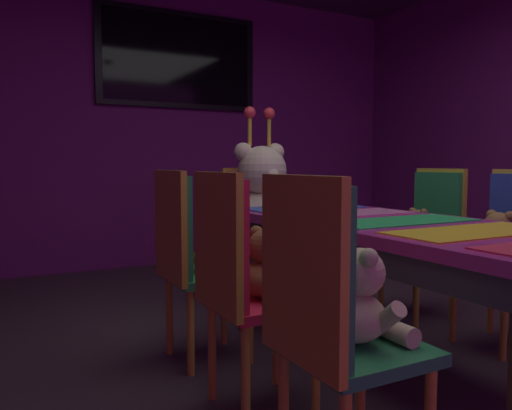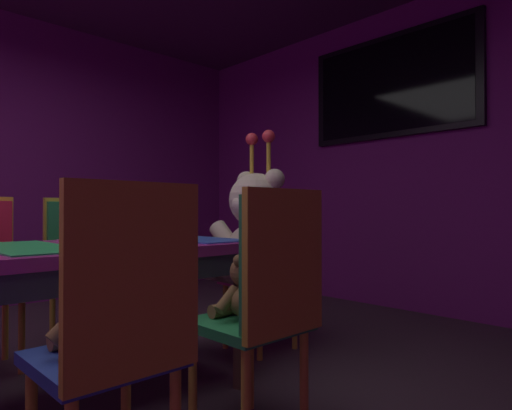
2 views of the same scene
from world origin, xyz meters
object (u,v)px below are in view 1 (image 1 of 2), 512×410
Objects in this scene: chair_right_2 at (431,227)px; teddy_right_1 at (497,242)px; chair_left_1 at (236,269)px; wall_tv at (179,60)px; teddy_left_0 at (361,302)px; throne_chair at (252,220)px; chair_left_2 at (185,247)px; chair_left_0 at (323,306)px; teddy_left_1 at (267,268)px; teddy_right_2 at (415,231)px; teddy_left_2 at (211,250)px; banquet_table at (400,240)px; king_teddy_bear at (263,199)px.

teddy_right_1 is at bearing 75.98° from chair_right_2.
wall_tv is at bearing 74.19° from chair_left_1.
teddy_left_0 is 0.33× the size of throne_chair.
chair_left_2 is at bearing 89.46° from chair_left_1.
chair_left_2 is 1.00× the size of chair_right_2.
chair_right_2 is at bearing 34.77° from chair_left_0.
teddy_left_1 is 1.59m from teddy_right_2.
chair_left_2 is at bearing 0.93° from chair_right_2.
wall_tv is at bearing -73.61° from teddy_right_2.
teddy_left_2 is at bearing 1.11° from teddy_right_2.
chair_left_0 and chair_left_2 have the same top height.
banquet_table is at bearing -0.00° from throne_chair.
teddy_left_1 is (-0.74, -0.00, -0.07)m from banquet_table.
chair_left_2 is at bearing 103.20° from teddy_left_1.
banquet_table is 0.73m from teddy_right_1.
chair_left_0 is 2.03m from teddy_right_2.
banquet_table is at bearing -33.92° from chair_left_2.
teddy_left_2 is at bearing 141.22° from banquet_table.
chair_right_2 reaches higher than banquet_table.
banquet_table is at bearing -38.78° from teddy_left_2.
wall_tv is (0.74, 3.11, 1.46)m from teddy_left_1.
king_teddy_bear is (0.88, 1.37, 0.17)m from chair_left_1.
king_teddy_bear is at bearing -40.74° from chair_right_2.
teddy_left_0 is at bearing 37.12° from chair_right_2.
teddy_left_0 is 4.05m from wall_tv.
teddy_left_0 is at bearing 39.70° from teddy_right_2.
chair_left_2 is 1.00× the size of throne_chair.
chair_left_0 and throne_chair have the same top height.
teddy_left_1 is 0.19× the size of wall_tv.
chair_left_2 is 3.48× the size of teddy_right_2.
chair_left_2 reaches higher than banquet_table.
king_teddy_bear reaches higher than teddy_right_1.
teddy_left_1 is 0.99× the size of teddy_right_1.
teddy_left_1 is 0.61m from chair_left_2.
king_teddy_bear is (0.00, -0.17, 0.17)m from throne_chair.
chair_left_0 reaches higher than banquet_table.
teddy_left_0 reaches higher than teddy_right_1.
chair_left_0 is 2.14m from chair_right_2.
teddy_left_2 is 1.00× the size of teddy_right_2.
teddy_right_1 reaches higher than teddy_left_2.
teddy_right_1 is at bearing 89.06° from teddy_right_2.
wall_tv is (0.73, 2.52, 1.48)m from teddy_left_2.
banquet_table is 2.10× the size of king_teddy_bear.
chair_left_2 is 1.61m from teddy_right_2.
chair_right_2 is at bearing 1.01° from teddy_left_2.
king_teddy_bear is 2.16m from wall_tv.
chair_right_2 reaches higher than teddy_left_0.
teddy_left_1 is at bearing 0.00° from chair_left_1.
chair_left_2 is 3.04m from wall_tv.
chair_right_2 is at bearing -180.00° from teddy_right_2.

